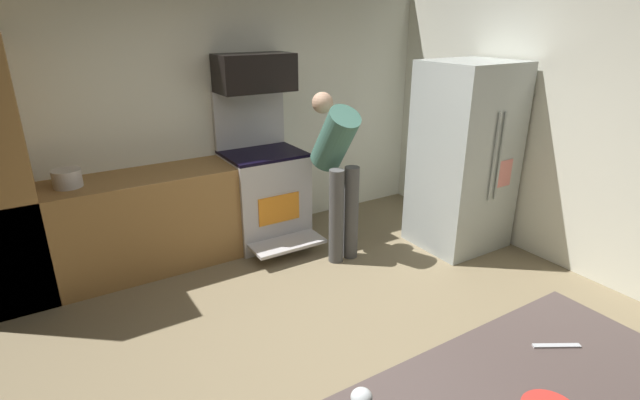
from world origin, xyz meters
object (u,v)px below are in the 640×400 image
(refrigerator, at_px, (464,157))
(wine_glass_near, at_px, (362,399))
(stock_pot, at_px, (67,178))
(oven_range, at_px, (264,193))
(microwave, at_px, (255,73))
(person_cook, at_px, (337,165))

(refrigerator, xyz_separation_m, wine_glass_near, (-2.82, -2.12, 0.10))
(refrigerator, distance_m, stock_pot, 3.58)
(oven_range, height_order, microwave, microwave)
(oven_range, bearing_deg, microwave, 90.00)
(oven_range, distance_m, person_cook, 0.91)
(refrigerator, bearing_deg, oven_range, 145.89)
(person_cook, relative_size, wine_glass_near, 10.02)
(refrigerator, relative_size, stock_pot, 8.10)
(microwave, bearing_deg, oven_range, -90.00)
(microwave, distance_m, stock_pot, 1.90)
(refrigerator, relative_size, person_cook, 1.18)
(wine_glass_near, xyz_separation_m, stock_pot, (-0.58, 3.25, -0.04))
(microwave, bearing_deg, stock_pot, -177.38)
(refrigerator, xyz_separation_m, stock_pot, (-3.40, 1.13, 0.06))
(oven_range, xyz_separation_m, refrigerator, (1.65, -1.12, 0.41))
(microwave, height_order, person_cook, microwave)
(refrigerator, bearing_deg, stock_pot, 161.61)
(oven_range, bearing_deg, person_cook, -57.52)
(refrigerator, bearing_deg, microwave, 143.75)
(oven_range, bearing_deg, wine_glass_near, -109.87)
(oven_range, distance_m, refrigerator, 2.03)
(person_cook, height_order, wine_glass_near, person_cook)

